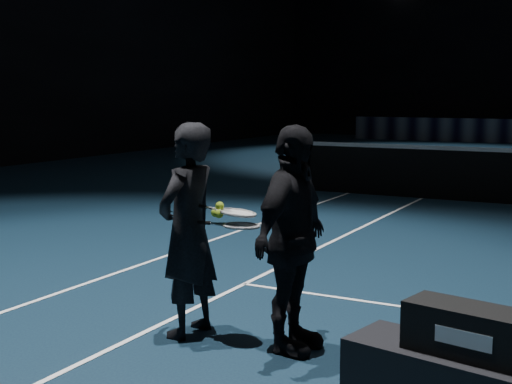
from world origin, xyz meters
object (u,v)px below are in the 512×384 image
racket_upper (237,213)px  player_b (292,240)px  racket_lower (241,226)px  racket_bag (469,331)px  tennis_balls (218,211)px  player_a (188,230)px

racket_upper → player_b: bearing=-9.1°
player_b → racket_lower: (-0.40, -0.03, 0.07)m
racket_bag → racket_upper: bearing=172.9°
racket_bag → tennis_balls: 2.09m
racket_bag → player_a: player_a is taller
player_b → tennis_balls: size_ratio=13.64×
player_a → player_b: same height
racket_lower → racket_upper: size_ratio=1.00×
racket_bag → player_b: 1.52m
player_a → racket_lower: bearing=97.2°
racket_upper → tennis_balls: (-0.14, -0.04, 0.01)m
racket_bag → tennis_balls: tennis_balls is taller
player_b → racket_lower: 0.41m
player_b → tennis_balls: bearing=94.0°
racket_upper → racket_lower: bearing=-42.7°
player_a → racket_upper: player_a is taller
racket_bag → racket_lower: size_ratio=1.01×
racket_bag → tennis_balls: size_ratio=5.75×
player_a → racket_lower: 0.46m
player_a → tennis_balls: (0.25, 0.02, 0.16)m
player_b → racket_lower: size_ratio=2.41×
racket_upper → racket_bag: bearing=-26.5°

